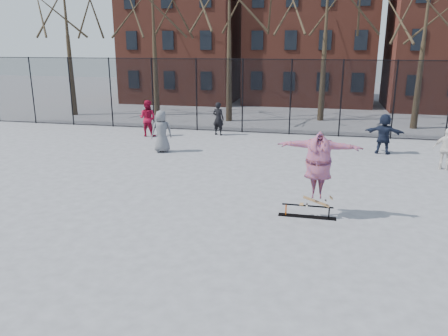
% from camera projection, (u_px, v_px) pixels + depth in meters
% --- Properties ---
extents(ground, '(100.00, 100.00, 0.00)m').
position_uv_depth(ground, '(204.00, 226.00, 11.77)').
color(ground, slate).
extents(skate_rail, '(1.62, 0.25, 0.36)m').
position_uv_depth(skate_rail, '(307.00, 212.00, 12.36)').
color(skate_rail, black).
rests_on(skate_rail, ground).
extents(skateboard, '(0.82, 0.20, 0.10)m').
position_uv_depth(skateboard, '(316.00, 204.00, 12.24)').
color(skateboard, olive).
rests_on(skateboard, skate_rail).
extents(skater, '(2.30, 0.64, 1.87)m').
position_uv_depth(skater, '(318.00, 170.00, 11.97)').
color(skater, '#3D3A91').
rests_on(skater, skateboard).
extents(bystander_grey, '(1.11, 0.98, 1.90)m').
position_uv_depth(bystander_grey, '(161.00, 131.00, 19.61)').
color(bystander_grey, slate).
rests_on(bystander_grey, ground).
extents(bystander_black, '(0.73, 0.57, 1.77)m').
position_uv_depth(bystander_black, '(218.00, 119.00, 23.32)').
color(bystander_black, black).
rests_on(bystander_black, ground).
extents(bystander_red, '(0.99, 0.80, 1.91)m').
position_uv_depth(bystander_red, '(148.00, 118.00, 23.03)').
color(bystander_red, maroon).
rests_on(bystander_red, ground).
extents(bystander_white, '(1.03, 0.68, 1.63)m').
position_uv_depth(bystander_white, '(447.00, 149.00, 16.86)').
color(bystander_white, silver).
rests_on(bystander_white, ground).
extents(bystander_navy, '(1.75, 0.86, 1.81)m').
position_uv_depth(bystander_navy, '(384.00, 134.00, 19.32)').
color(bystander_navy, '#191F32').
rests_on(bystander_navy, ground).
extents(fence, '(34.03, 0.07, 4.00)m').
position_uv_depth(fence, '(268.00, 96.00, 23.39)').
color(fence, black).
rests_on(fence, ground).
extents(rowhouses, '(29.00, 7.00, 13.00)m').
position_uv_depth(rowhouses, '(300.00, 26.00, 34.32)').
color(rowhouses, brown).
rests_on(rowhouses, ground).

